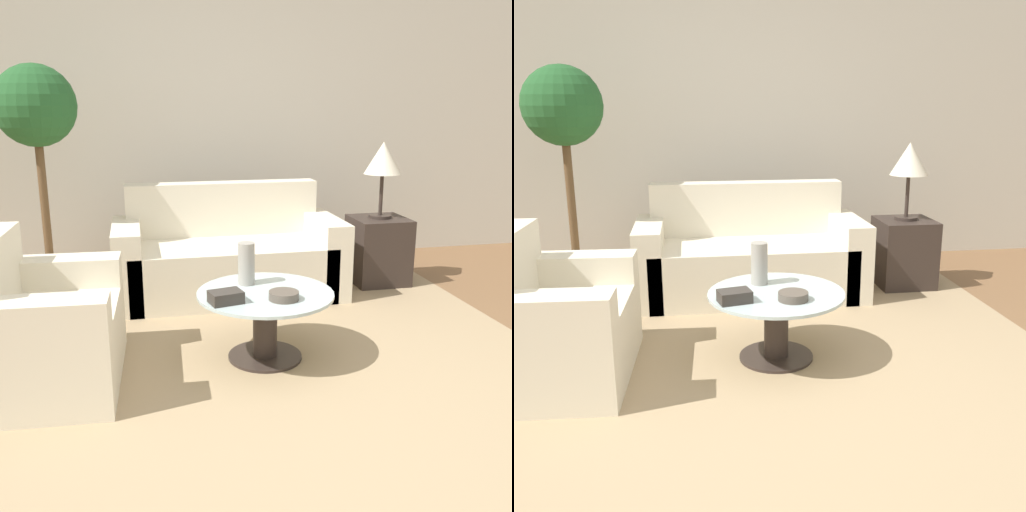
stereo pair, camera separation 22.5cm
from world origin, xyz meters
The scene contains 12 objects.
ground_plane centered at (0.00, 0.00, 0.00)m, with size 14.00×14.00×0.00m, color brown.
wall_back centered at (0.00, 3.09, 1.30)m, with size 10.00×0.06×2.60m.
rug centered at (-0.05, 0.84, 0.00)m, with size 3.34×3.31×0.01m.
sofa_main centered at (-0.06, 2.07, 0.28)m, with size 1.71×0.78×0.84m.
armchair centered at (-1.28, 0.80, 0.28)m, with size 0.76×0.97×0.80m.
coffee_table centered at (-0.05, 0.84, 0.26)m, with size 0.78×0.78×0.40m.
side_table centered at (1.19, 2.08, 0.27)m, with size 0.43×0.43×0.54m.
table_lamp centered at (1.19, 2.08, 1.00)m, with size 0.29×0.29×0.61m.
potted_plant centered at (-1.39, 2.19, 1.26)m, with size 0.57×0.57×1.71m.
vase centered at (-0.12, 1.01, 0.53)m, with size 0.10×0.10×0.25m.
bowl centered at (0.02, 0.70, 0.43)m, with size 0.17×0.17×0.05m.
book_stack centered at (-0.29, 0.71, 0.44)m, with size 0.19×0.16×0.07m.
Camera 2 is at (-0.52, -2.18, 1.44)m, focal length 40.00 mm.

